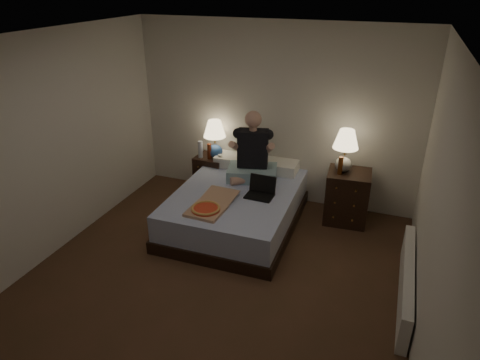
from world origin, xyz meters
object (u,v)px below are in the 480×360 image
at_px(lamp_right, 345,151).
at_px(pizza_box, 206,209).
at_px(nightstand_right, 347,197).
at_px(beer_bottle_left, 209,151).
at_px(bed, 236,207).
at_px(nightstand_left, 212,174).
at_px(person, 253,146).
at_px(water_bottle, 200,149).
at_px(laptop, 260,188).
at_px(lamp_left, 215,139).
at_px(beer_bottle_right, 340,166).
at_px(soda_can, 220,158).
at_px(radiator, 406,282).

relative_size(lamp_right, pizza_box, 0.74).
height_order(nightstand_right, beer_bottle_left, beer_bottle_left).
relative_size(bed, nightstand_right, 2.77).
distance_m(nightstand_left, person, 1.06).
bearing_deg(nightstand_right, water_bottle, 173.97).
height_order(lamp_right, water_bottle, lamp_right).
bearing_deg(laptop, nightstand_left, 143.13).
distance_m(water_bottle, pizza_box, 1.49).
xyz_separation_m(lamp_left, beer_bottle_right, (1.84, -0.25, -0.03)).
xyz_separation_m(nightstand_right, beer_bottle_left, (-2.01, 0.07, 0.33)).
height_order(lamp_left, soda_can, lamp_left).
distance_m(nightstand_left, beer_bottle_left, 0.41).
relative_size(water_bottle, laptop, 0.74).
bearing_deg(laptop, soda_can, 141.50).
bearing_deg(nightstand_left, laptop, -34.50).
distance_m(lamp_right, beer_bottle_left, 1.94).
bearing_deg(person, nightstand_right, -5.53).
bearing_deg(soda_can, nightstand_right, -1.44).
relative_size(lamp_left, beer_bottle_left, 2.43).
relative_size(lamp_right, laptop, 1.65).
bearing_deg(pizza_box, lamp_left, 111.74).
relative_size(beer_bottle_right, laptop, 0.68).
distance_m(lamp_left, pizza_box, 1.52).
bearing_deg(water_bottle, beer_bottle_left, -0.95).
xyz_separation_m(lamp_right, beer_bottle_left, (-1.92, 0.06, -0.30)).
bearing_deg(laptop, beer_bottle_right, 34.57).
relative_size(beer_bottle_right, radiator, 0.14).
height_order(nightstand_right, water_bottle, water_bottle).
bearing_deg(bed, laptop, -11.03).
bearing_deg(nightstand_right, pizza_box, -143.83).
xyz_separation_m(laptop, radiator, (1.80, -0.70, -0.41)).
distance_m(lamp_left, laptop, 1.28).
distance_m(beer_bottle_right, person, 1.16).
bearing_deg(person, lamp_right, -4.46).
relative_size(person, pizza_box, 1.22).
height_order(bed, beer_bottle_left, beer_bottle_left).
xyz_separation_m(soda_can, laptop, (0.83, -0.70, -0.01)).
distance_m(nightstand_right, laptop, 1.23).
xyz_separation_m(lamp_left, water_bottle, (-0.19, -0.09, -0.15)).
distance_m(water_bottle, laptop, 1.37).
bearing_deg(lamp_left, radiator, -28.84).
distance_m(nightstand_left, lamp_left, 0.57).
bearing_deg(bed, water_bottle, 139.64).
bearing_deg(bed, lamp_left, 128.51).
distance_m(lamp_left, person, 0.78).
distance_m(nightstand_right, lamp_right, 0.64).
xyz_separation_m(water_bottle, person, (0.89, -0.25, 0.26)).
distance_m(lamp_left, water_bottle, 0.26).
xyz_separation_m(lamp_left, person, (0.69, -0.33, 0.10)).
xyz_separation_m(soda_can, pizza_box, (0.37, -1.29, -0.09)).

